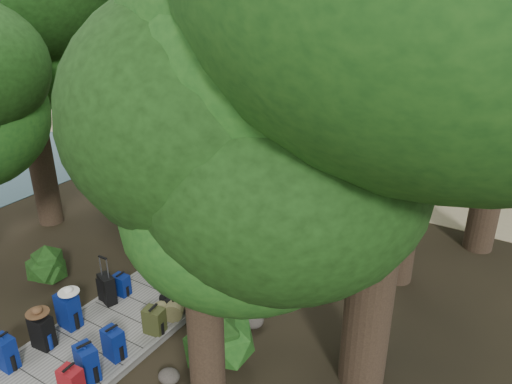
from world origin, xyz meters
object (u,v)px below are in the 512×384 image
Objects in this scene: duffel_right_khaki at (175,306)px; kayak at (298,131)px; backpack_left_a at (5,351)px; backpack_right_d at (154,319)px; backpack_right_c at (113,342)px; backpack_right_a at (71,382)px; sun_lounger at (454,154)px; lone_suitcase_on_sand at (348,155)px; backpack_left_b at (42,330)px; suitcase_on_boardwalk at (107,289)px; backpack_left_d at (121,284)px; backpack_right_b at (87,361)px; backpack_left_c at (68,309)px; duffel_right_black at (178,297)px.

kayak is (-3.54, 12.12, -0.12)m from duffel_right_khaki.
backpack_right_d is at bearing 53.09° from backpack_left_a.
backpack_left_a reaches higher than backpack_right_c.
backpack_left_a reaches higher than duffel_right_khaki.
backpack_right_a is 15.06m from kayak.
backpack_right_a reaches higher than sun_lounger.
sun_lounger is at bearing 37.29° from lone_suitcase_on_sand.
backpack_left_b reaches higher than duffel_right_khaki.
backpack_right_c is at bearing -123.48° from duffel_right_khaki.
lone_suitcase_on_sand reaches higher than duffel_right_khaki.
backpack_left_b is 0.96× the size of lone_suitcase_on_sand.
suitcase_on_boardwalk is at bearing -93.13° from lone_suitcase_on_sand.
suitcase_on_boardwalk is (-0.02, 1.57, -0.04)m from backpack_left_b.
backpack_right_a is (1.43, -0.53, -0.03)m from backpack_left_b.
backpack_right_c is 13.95m from sun_lounger.
backpack_right_a is at bearing -37.03° from suitcase_on_boardwalk.
sun_lounger is (2.73, 12.77, -0.06)m from backpack_right_d.
backpack_left_d is 0.25× the size of sun_lounger.
backpack_right_a is 0.44m from backpack_right_b.
backpack_left_c is at bearing -95.71° from backpack_left_d.
duffel_right_khaki is at bearing 60.61° from backpack_left_a.
backpack_right_a is at bearing -106.07° from sun_lounger.
backpack_left_c is at bearing 137.93° from backpack_right_a.
backpack_left_b is 1.21× the size of duffel_right_khaki.
backpack_right_d is 0.92× the size of duffel_right_black.
backpack_right_d is 0.99× the size of duffel_right_khaki.
backpack_right_d reaches higher than sun_lounger.
backpack_right_b is 2.14m from suitcase_on_boardwalk.
backpack_left_a reaches higher than backpack_right_d.
backpack_right_d is (0.14, 1.47, -0.07)m from backpack_right_b.
kayak is (-2.05, 13.46, -0.31)m from backpack_left_c.
duffel_right_khaki is (1.50, 2.66, -0.15)m from backpack_left_a.
backpack_left_b is 1.91m from backpack_left_d.
backpack_left_c is 1.28m from backpack_left_d.
backpack_left_b reaches higher than backpack_right_d.
kayak is at bearing 77.68° from duffel_right_khaki.
backpack_right_b reaches higher than sun_lounger.
backpack_left_d is at bearing 88.24° from backpack_left_c.
backpack_left_a is 1.37× the size of backpack_left_d.
suitcase_on_boardwalk reaches higher than duffel_right_khaki.
lone_suitcase_on_sand is at bearing 107.14° from duffel_right_black.
backpack_left_c is at bearing -92.91° from lone_suitcase_on_sand.
backpack_right_d is 10.57m from lone_suitcase_on_sand.
backpack_right_c is at bearing -107.39° from sun_lounger.
lone_suitcase_on_sand is (0.98, 10.01, 0.01)m from backpack_left_d.
lone_suitcase_on_sand is 3.81m from kayak.
duffel_right_khaki is at bearing 49.29° from backpack_left_b.
backpack_right_b is at bearing -121.73° from duffel_right_khaki.
backpack_right_d reaches higher than duffel_right_black.
kayak is at bearing 97.46° from backpack_right_d.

